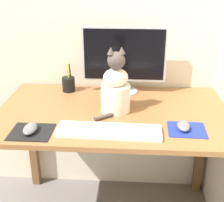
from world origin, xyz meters
name	(u,v)px	position (x,y,z in m)	size (l,w,h in m)	color
wall_back	(117,2)	(0.00, 0.39, 1.25)	(7.00, 0.04, 2.50)	beige
desk	(112,128)	(0.00, 0.00, 0.64)	(1.21, 0.73, 0.74)	brown
monitor	(124,58)	(0.05, 0.27, 0.95)	(0.48, 0.17, 0.39)	#B2B2B7
keyboard	(108,131)	(0.00, -0.24, 0.76)	(0.48, 0.15, 0.02)	silver
mousepad_left	(31,132)	(-0.35, -0.25, 0.75)	(0.19, 0.17, 0.00)	black
mousepad_right	(187,130)	(0.36, -0.18, 0.75)	(0.18, 0.16, 0.00)	#1E2D9E
computer_mouse_left	(30,129)	(-0.36, -0.26, 0.76)	(0.06, 0.11, 0.03)	slate
computer_mouse_right	(183,126)	(0.34, -0.18, 0.76)	(0.06, 0.10, 0.03)	slate
cat	(116,88)	(0.02, 0.00, 0.87)	(0.19, 0.23, 0.34)	beige
pen_cup	(69,84)	(-0.28, 0.26, 0.79)	(0.08, 0.08, 0.17)	black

